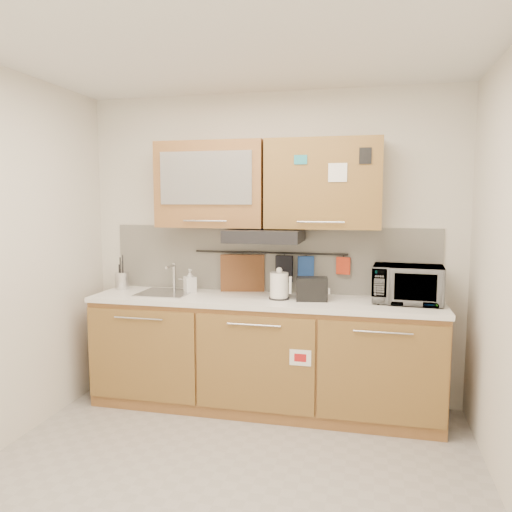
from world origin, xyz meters
The scene contains 19 objects.
floor centered at (0.00, 0.00, 0.00)m, with size 3.20×3.20×0.00m, color #9E9993.
ceiling centered at (0.00, 0.00, 2.60)m, with size 3.20×3.20×0.00m, color white.
wall_back centered at (0.00, 1.50, 1.30)m, with size 3.20×3.20×0.00m, color silver.
base_cabinet centered at (0.00, 1.19, 0.41)m, with size 2.80×0.64×0.88m.
countertop centered at (0.00, 1.19, 0.90)m, with size 2.82×0.62×0.04m, color white.
backsplash centered at (0.00, 1.49, 1.20)m, with size 2.80×0.02×0.56m, color silver.
upper_cabinets centered at (0.00, 1.32, 1.83)m, with size 1.82×0.37×0.70m.
range_hood centered at (0.00, 1.25, 1.42)m, with size 0.60×0.46×0.10m, color black.
sink centered at (-0.85, 1.21, 0.92)m, with size 0.42×0.40×0.26m.
utensil_rail centered at (0.00, 1.45, 1.26)m, with size 0.02×0.02×1.30m, color black.
utensil_crock centered at (-1.30, 1.31, 1.00)m, with size 0.14×0.14×0.30m.
kettle centered at (0.13, 1.19, 1.02)m, with size 0.18×0.16×0.26m.
toaster centered at (0.39, 1.18, 1.01)m, with size 0.26×0.18×0.18m.
microwave centered at (1.12, 1.26, 1.06)m, with size 0.52×0.35×0.29m, color #999999.
soap_bottle centered at (-0.66, 1.30, 1.02)m, with size 0.09×0.09×0.20m, color #999999.
cutting_board centered at (-0.23, 1.44, 1.01)m, with size 0.38×0.03×0.47m, color brown.
oven_mitt centered at (0.31, 1.44, 1.13)m, with size 0.13×0.03×0.22m, color navy.
dark_pouch centered at (0.13, 1.44, 1.13)m, with size 0.14×0.04×0.22m, color black.
pot_holder centered at (0.62, 1.44, 1.17)m, with size 0.11×0.02×0.14m, color red.
Camera 1 is at (0.83, -2.67, 1.71)m, focal length 35.00 mm.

